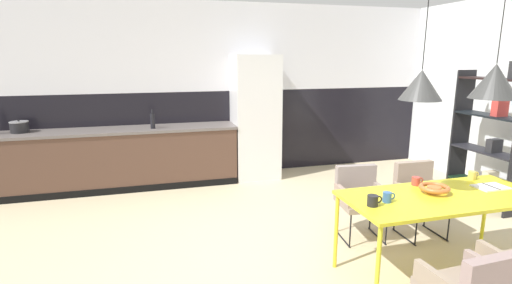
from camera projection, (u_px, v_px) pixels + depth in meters
The scene contains 19 objects.
ground_plane at pixel (295, 266), 3.68m from camera, with size 9.63×9.63×0.00m, color #BFAD88.
back_wall_splashback_dark at pixel (227, 132), 6.55m from camera, with size 7.41×0.12×1.40m, color black.
back_wall_panel_upper at pixel (226, 47), 6.25m from camera, with size 7.41×0.12×1.40m, color silver.
kitchen_counter at pixel (116, 159), 5.81m from camera, with size 3.60×0.63×0.90m.
refrigerator_column at pixel (255, 117), 6.26m from camera, with size 0.72×0.60×1.98m, color silver.
dining_table at pixel (444, 200), 3.42m from camera, with size 1.79×0.76×0.76m.
armchair_by_stool at pixel (419, 190), 4.28m from camera, with size 0.50×0.48×0.80m.
armchair_head_of_table at pixel (360, 193), 4.23m from camera, with size 0.53×0.52×0.77m.
fruit_bowl at pixel (434, 188), 3.45m from camera, with size 0.26×0.26×0.07m.
open_book at pixel (491, 187), 3.61m from camera, with size 0.30×0.20×0.02m.
mug_short_terracotta at pixel (387, 197), 3.24m from camera, with size 0.12×0.07×0.09m.
mug_dark_espresso at pixel (373, 201), 3.16m from camera, with size 0.13×0.09×0.09m.
mug_wide_latte at pixel (416, 181), 3.67m from camera, with size 0.12×0.08×0.08m.
mug_tall_blue at pixel (472, 175), 3.84m from camera, with size 0.12×0.08×0.08m.
cooking_pot at pixel (19, 127), 5.44m from camera, with size 0.24×0.24×0.18m.
bottle_spice_small at pixel (153, 120), 5.74m from camera, with size 0.07×0.07×0.29m.
open_shelf_unit at pixel (491, 135), 5.05m from camera, with size 0.30×1.00×1.90m.
pendant_lamp_over_table_near at pixel (421, 85), 3.09m from camera, with size 0.34×0.34×1.15m.
pendant_lamp_over_table_far at pixel (495, 81), 3.26m from camera, with size 0.39×0.39×1.15m.
Camera 1 is at (-1.25, -3.12, 1.95)m, focal length 27.22 mm.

